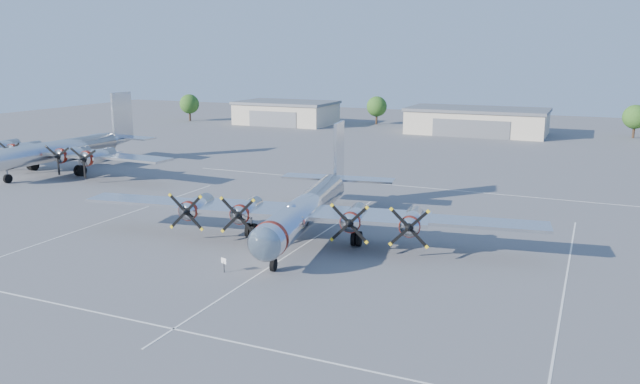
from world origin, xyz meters
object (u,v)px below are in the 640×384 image
at_px(hangar_west, 286,113).
at_px(info_placard, 224,262).
at_px(tree_west, 377,107).
at_px(bomber_west, 66,171).
at_px(tree_far_west, 189,104).
at_px(hangar_center, 477,121).
at_px(main_bomber_b29, 308,236).
at_px(tree_east, 635,117).

bearing_deg(hangar_west, info_placard, -65.74).
distance_m(tree_west, bomber_west, 78.22).
xyz_separation_m(tree_far_west, tree_west, (45.00, 12.00, 0.00)).
height_order(tree_far_west, bomber_west, tree_far_west).
height_order(hangar_center, main_bomber_b29, hangar_center).
bearing_deg(bomber_west, tree_far_west, 112.72).
distance_m(tree_east, bomber_west, 106.05).
xyz_separation_m(tree_west, info_placard, (22.34, -101.98, -3.39)).
xyz_separation_m(hangar_west, tree_west, (20.00, 8.04, 1.51)).
xyz_separation_m(tree_far_west, tree_east, (100.00, 10.00, 0.00)).
height_order(tree_east, bomber_west, tree_east).
height_order(hangar_west, main_bomber_b29, hangar_west).
distance_m(hangar_west, tree_far_west, 25.36).
bearing_deg(hangar_center, tree_west, 162.18).
bearing_deg(main_bomber_b29, info_placard, -107.93).
bearing_deg(hangar_center, tree_east, 11.38).
xyz_separation_m(tree_east, bomber_west, (-76.80, -73.01, -4.22)).
distance_m(main_bomber_b29, info_placard, 11.88).
bearing_deg(tree_east, main_bomber_b29, -109.25).
relative_size(tree_far_west, info_placard, 5.61).
relative_size(main_bomber_b29, bomber_west, 1.05).
height_order(hangar_west, tree_west, tree_west).
bearing_deg(main_bomber_b29, bomber_west, 152.64).
bearing_deg(hangar_west, tree_east, 4.60).
bearing_deg(info_placard, bomber_west, 167.32).
relative_size(hangar_west, hangar_center, 0.79).
xyz_separation_m(tree_west, bomber_west, (-21.80, -75.01, -4.22)).
relative_size(hangar_center, tree_far_west, 4.31).
bearing_deg(tree_west, info_placard, -77.65).
distance_m(hangar_west, tree_east, 75.26).
height_order(hangar_center, tree_west, tree_west).
bearing_deg(bomber_west, tree_west, 76.30).
bearing_deg(info_placard, tree_east, 90.66).
height_order(tree_west, info_placard, tree_west).
relative_size(tree_far_west, main_bomber_b29, 0.16).
bearing_deg(tree_west, main_bomber_b29, -75.01).
distance_m(hangar_west, hangar_center, 45.00).
xyz_separation_m(tree_east, info_placard, (-32.66, -99.98, -3.39)).
bearing_deg(info_placard, hangar_center, 107.13).
xyz_separation_m(hangar_west, tree_east, (75.00, 6.04, 1.51)).
bearing_deg(info_placard, tree_west, 121.11).
bearing_deg(tree_far_west, hangar_west, 9.01).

